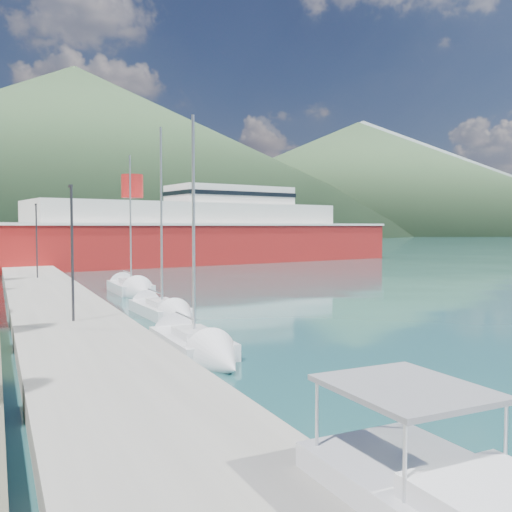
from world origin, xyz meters
name	(u,v)px	position (x,y,z in m)	size (l,w,h in m)	color
ground	(55,249)	(0.00, 120.00, 0.00)	(1400.00, 1400.00, 0.00)	#205052
quay	(50,299)	(-9.00, 26.00, 0.40)	(5.00, 88.00, 0.80)	gray
hills_far	(142,161)	(138.59, 618.73, 77.39)	(1480.00, 900.00, 180.00)	slate
hills_near	(168,162)	(98.04, 372.50, 49.18)	(1010.00, 520.00, 115.00)	#355131
lamp_posts	(72,247)	(-9.00, 13.86, 4.08)	(0.15, 47.74, 6.06)	#2D2D33
sailboat_near	(206,352)	(-4.97, 7.65, 0.28)	(2.19, 7.11, 10.18)	silver
sailboat_mid	(171,315)	(-3.60, 17.02, 0.28)	(2.47, 7.93, 11.27)	silver
sailboat_far	(136,291)	(-2.83, 28.79, 0.32)	(2.54, 7.68, 11.25)	silver
ferry	(193,236)	(12.48, 61.71, 3.71)	(62.70, 23.36, 12.19)	#A11917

